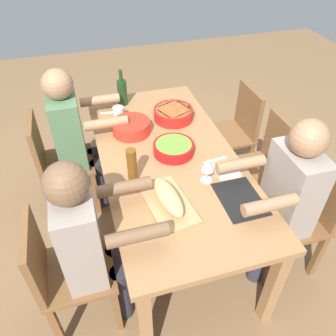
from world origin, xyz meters
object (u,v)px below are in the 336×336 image
Objects in this scene: chair_far_center at (264,165)px; chair_near_right at (61,270)px; diner_near_left at (75,133)px; bread_loaf at (168,197)px; serving_bowl_greens at (131,126)px; cup_near_left at (119,113)px; serving_bowl_fruit at (173,113)px; serving_bowl_salad at (174,148)px; chair_far_right at (302,212)px; chair_near_left at (55,160)px; beer_bottle at (132,165)px; wine_bottle at (122,92)px; napkin_stack at (227,170)px; diner_far_right at (285,194)px; wine_glass at (208,166)px; cutting_board at (168,204)px; dining_table at (168,165)px; diner_near_right at (89,238)px; chair_far_left at (235,129)px.

chair_far_center is 1.60m from chair_near_right.
diner_near_left reaches higher than bread_loaf.
serving_bowl_greens is 2.60× the size of cup_near_left.
serving_bowl_salad is at bearing -16.78° from serving_bowl_fruit.
chair_far_right is 1.52m from chair_near_right.
chair_near_left is 3.86× the size of beer_bottle.
chair_far_center is 1.17m from cup_near_left.
beer_bottle is (-0.34, -1.03, 0.37)m from chair_far_right.
wine_bottle is (-0.43, 0.02, 0.06)m from serving_bowl_greens.
serving_bowl_greens is 0.21m from cup_near_left.
bread_loaf is 2.29× the size of napkin_stack.
diner_near_left reaches higher than serving_bowl_salad.
serving_bowl_fruit is 0.41m from cup_near_left.
diner_near_left and diner_far_right have the same top height.
wine_glass reaches higher than chair_near_right.
beer_bottle is (-0.34, 0.49, 0.37)m from chair_near_right.
serving_bowl_fruit is (-0.42, -0.59, 0.31)m from chair_far_center.
chair_far_center is at bearing 116.01° from bread_loaf.
serving_bowl_greens is (-0.84, -0.75, 0.09)m from diner_far_right.
beer_bottle reaches higher than cutting_board.
diner_near_right is (0.50, -0.58, 0.04)m from dining_table.
wine_glass is 0.19m from napkin_stack.
serving_bowl_greens is 0.85× the size of bread_loaf.
napkin_stack is at bearing 104.68° from wine_glass.
napkin_stack is at bearing -131.39° from diner_far_right.
serving_bowl_greens is at bearing -145.32° from serving_bowl_salad.
bread_loaf is 1.10× the size of wine_bottle.
chair_near_right is 0.71m from bread_loaf.
diner_near_right is (0.00, 0.18, 0.21)m from chair_near_right.
wine_bottle is (-1.19, -0.03, 0.10)m from cutting_board.
serving_bowl_fruit is at bearing -82.16° from chair_far_left.
cup_near_left is at bearing -142.05° from diner_far_right.
beer_bottle is (0.59, -0.44, 0.06)m from serving_bowl_fruit.
serving_bowl_fruit is at bearing 84.96° from chair_near_left.
chair_far_center reaches higher than serving_bowl_greens.
bread_loaf is (0.43, -0.89, 0.32)m from chair_far_center.
napkin_stack is at bearing 54.12° from chair_near_left.
diner_near_right is at bearing -50.04° from serving_bowl_salad.
wine_glass is (1.06, 0.31, 0.01)m from wine_bottle.
diner_near_right is 0.93m from serving_bowl_greens.
diner_near_left is at bearing -58.85° from wine_bottle.
beer_bottle is (-0.26, -0.14, 0.10)m from cutting_board.
chair_near_right is 8.15× the size of cup_near_left.
dining_table is 2.16× the size of chair_near_right.
wine_bottle is at bearing -178.48° from bread_loaf.
diner_near_right reaches higher than chair_near_left.
chair_near_right is at bearing -56.40° from chair_far_left.
diner_near_right is 0.48m from beer_bottle.
chair_far_center is 1.04m from bread_loaf.
cutting_board is (0.94, -0.89, 0.27)m from chair_far_left.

